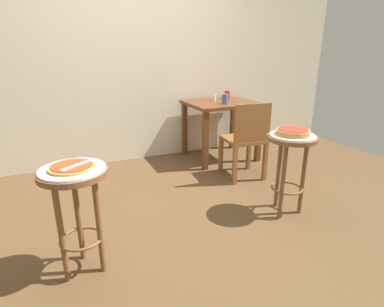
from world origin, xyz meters
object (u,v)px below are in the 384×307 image
at_px(dining_table, 221,112).
at_px(condiment_shaker, 214,98).
at_px(pizza_foreground, 72,167).
at_px(cup_far_edge, 227,95).
at_px(stool_foreground, 76,197).
at_px(serving_plate_middle, 293,135).
at_px(stool_middle, 290,157).
at_px(pizza_middle, 293,132).
at_px(serving_plate_foreground, 72,169).
at_px(wooden_chair, 246,138).
at_px(pizza_server_knife, 77,165).
at_px(cup_near_edge, 225,99).

bearing_deg(dining_table, condiment_shaker, 133.60).
distance_m(pizza_foreground, cup_far_edge, 2.71).
distance_m(stool_foreground, serving_plate_middle, 1.70).
relative_size(stool_middle, pizza_middle, 2.56).
bearing_deg(pizza_foreground, stool_middle, 2.34).
xyz_separation_m(stool_foreground, pizza_foreground, (0.00, -0.00, 0.20)).
distance_m(stool_middle, cup_far_edge, 1.76).
height_order(serving_plate_foreground, dining_table, dining_table).
xyz_separation_m(serving_plate_foreground, cup_far_edge, (2.06, 1.76, 0.10)).
xyz_separation_m(wooden_chair, pizza_server_knife, (-1.75, -0.87, 0.26)).
relative_size(dining_table, cup_far_edge, 7.59).
bearing_deg(wooden_chair, pizza_server_knife, -153.45).
distance_m(cup_far_edge, pizza_server_knife, 2.70).
height_order(serving_plate_foreground, condiment_shaker, condiment_shaker).
bearing_deg(cup_far_edge, wooden_chair, -107.09).
relative_size(serving_plate_middle, cup_near_edge, 3.15).
bearing_deg(stool_foreground, cup_near_edge, 37.95).
distance_m(condiment_shaker, pizza_server_knife, 2.44).
height_order(pizza_foreground, pizza_middle, pizza_middle).
height_order(pizza_foreground, stool_middle, pizza_foreground).
height_order(stool_foreground, dining_table, dining_table).
relative_size(stool_middle, cup_near_edge, 5.93).
distance_m(pizza_foreground, wooden_chair, 1.99).
bearing_deg(serving_plate_middle, stool_foreground, -177.66).
bearing_deg(stool_foreground, pizza_middle, 2.34).
xyz_separation_m(dining_table, condiment_shaker, (-0.06, 0.07, 0.17)).
relative_size(pizza_middle, cup_near_edge, 2.32).
bearing_deg(stool_middle, condiment_shaker, 85.65).
height_order(pizza_foreground, cup_near_edge, cup_near_edge).
height_order(cup_near_edge, pizza_server_knife, cup_near_edge).
relative_size(dining_table, wooden_chair, 1.00).
xyz_separation_m(serving_plate_foreground, stool_middle, (1.69, 0.07, -0.18)).
bearing_deg(dining_table, wooden_chair, -97.25).
relative_size(cup_far_edge, wooden_chair, 0.13).
xyz_separation_m(stool_middle, condiment_shaker, (0.12, 1.58, 0.27)).
relative_size(stool_foreground, pizza_middle, 2.56).
bearing_deg(pizza_foreground, serving_plate_foreground, -90.00).
bearing_deg(stool_middle, pizza_middle, -26.57).
distance_m(stool_foreground, stool_middle, 1.69).
bearing_deg(pizza_server_knife, cup_far_edge, 7.57).
height_order(serving_plate_foreground, pizza_foreground, pizza_foreground).
xyz_separation_m(serving_plate_foreground, pizza_middle, (1.69, 0.07, 0.03)).
height_order(serving_plate_middle, cup_near_edge, cup_near_edge).
bearing_deg(condiment_shaker, dining_table, -46.40).
distance_m(serving_plate_foreground, pizza_server_knife, 0.05).
height_order(wooden_chair, pizza_server_knife, wooden_chair).
xyz_separation_m(stool_middle, wooden_chair, (0.09, 0.78, -0.05)).
distance_m(wooden_chair, pizza_server_knife, 1.97).
xyz_separation_m(stool_middle, serving_plate_middle, (0.00, -0.00, 0.18)).
height_order(stool_foreground, stool_middle, same).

